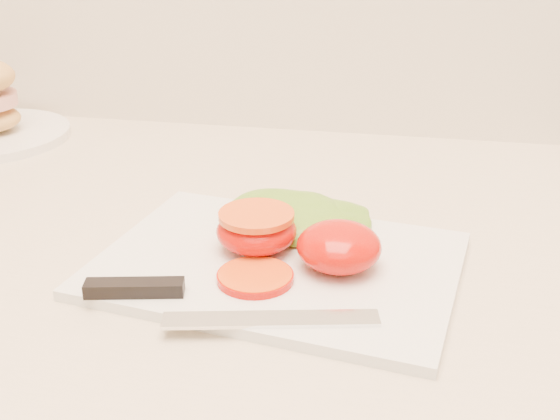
# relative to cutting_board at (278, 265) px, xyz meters

# --- Properties ---
(cutting_board) EXTENTS (0.35, 0.27, 0.01)m
(cutting_board) POSITION_rel_cutting_board_xyz_m (0.00, 0.00, 0.00)
(cutting_board) COLOR white
(cutting_board) RESTS_ON counter
(tomato_half_dome) EXTENTS (0.08, 0.08, 0.04)m
(tomato_half_dome) POSITION_rel_cutting_board_xyz_m (0.06, -0.00, 0.03)
(tomato_half_dome) COLOR red
(tomato_half_dome) RESTS_ON cutting_board
(tomato_half_cut) EXTENTS (0.08, 0.08, 0.04)m
(tomato_half_cut) POSITION_rel_cutting_board_xyz_m (-0.02, 0.02, 0.03)
(tomato_half_cut) COLOR red
(tomato_half_cut) RESTS_ON cutting_board
(tomato_slice_0) EXTENTS (0.06, 0.06, 0.01)m
(tomato_slice_0) POSITION_rel_cutting_board_xyz_m (-0.01, -0.04, 0.01)
(tomato_slice_0) COLOR #ED5611
(tomato_slice_0) RESTS_ON cutting_board
(lettuce_leaf_0) EXTENTS (0.14, 0.10, 0.02)m
(lettuce_leaf_0) POSITION_rel_cutting_board_xyz_m (-0.00, 0.07, 0.02)
(lettuce_leaf_0) COLOR #74A32B
(lettuce_leaf_0) RESTS_ON cutting_board
(lettuce_leaf_1) EXTENTS (0.12, 0.11, 0.02)m
(lettuce_leaf_1) POSITION_rel_cutting_board_xyz_m (0.04, 0.07, 0.02)
(lettuce_leaf_1) COLOR #74A32B
(lettuce_leaf_1) RESTS_ON cutting_board
(knife) EXTENTS (0.25, 0.06, 0.01)m
(knife) POSITION_rel_cutting_board_xyz_m (-0.06, -0.09, 0.01)
(knife) COLOR silver
(knife) RESTS_ON cutting_board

